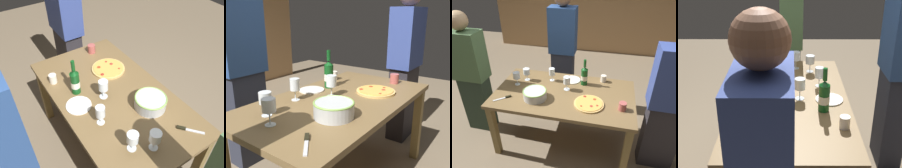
{
  "view_description": "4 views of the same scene",
  "coord_description": "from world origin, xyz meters",
  "views": [
    {
      "loc": [
        -1.23,
        0.81,
        2.18
      ],
      "look_at": [
        0.0,
        0.0,
        0.87
      ],
      "focal_mm": 38.16,
      "sensor_mm": 36.0,
      "label": 1
    },
    {
      "loc": [
        -1.41,
        -1.03,
        1.38
      ],
      "look_at": [
        0.0,
        0.0,
        0.87
      ],
      "focal_mm": 38.86,
      "sensor_mm": 36.0,
      "label": 2
    },
    {
      "loc": [
        0.46,
        -1.98,
        2.11
      ],
      "look_at": [
        0.0,
        0.0,
        0.87
      ],
      "focal_mm": 33.77,
      "sensor_mm": 36.0,
      "label": 3
    },
    {
      "loc": [
        2.15,
        0.01,
        1.88
      ],
      "look_at": [
        0.0,
        0.0,
        0.87
      ],
      "focal_mm": 49.93,
      "sensor_mm": 36.0,
      "label": 4
    }
  ],
  "objects": [
    {
      "name": "person_guest_right",
      "position": [
        -0.22,
        0.89,
        0.91
      ],
      "size": [
        0.38,
        0.24,
        1.77
      ],
      "rotation": [
        0.0,
        0.0,
        -1.32
      ],
      "color": "#282C3A",
      "rests_on": "ground"
    },
    {
      "name": "cup_amber",
      "position": [
        0.42,
        0.36,
        0.79
      ],
      "size": [
        0.07,
        0.07,
        0.09
      ],
      "primitive_type": "cylinder",
      "color": "white",
      "rests_on": "dining_table"
    },
    {
      "name": "dining_table",
      "position": [
        0.0,
        0.0,
        0.66
      ],
      "size": [
        1.6,
        0.9,
        0.75
      ],
      "color": "brown",
      "rests_on": "ground"
    },
    {
      "name": "serving_bowl",
      "position": [
        -0.29,
        -0.18,
        0.81
      ],
      "size": [
        0.26,
        0.26,
        0.1
      ],
      "color": "silver",
      "rests_on": "dining_table"
    },
    {
      "name": "wine_glass_by_bottle",
      "position": [
        0.02,
        0.08,
        0.87
      ],
      "size": [
        0.08,
        0.08,
        0.17
      ],
      "color": "white",
      "rests_on": "dining_table"
    },
    {
      "name": "side_plate",
      "position": [
        0.04,
        0.3,
        0.76
      ],
      "size": [
        0.21,
        0.21,
        0.01
      ],
      "primitive_type": "cylinder",
      "color": "white",
      "rests_on": "dining_table"
    },
    {
      "name": "wine_glass_near_pizza",
      "position": [
        -0.52,
        0.18,
        0.86
      ],
      "size": [
        0.08,
        0.08,
        0.16
      ],
      "color": "white",
      "rests_on": "dining_table"
    },
    {
      "name": "wine_glass_far_right",
      "position": [
        -0.6,
        0.05,
        0.87
      ],
      "size": [
        0.08,
        0.08,
        0.16
      ],
      "color": "white",
      "rests_on": "dining_table"
    },
    {
      "name": "pizza_knife",
      "position": [
        -0.62,
        -0.25,
        0.76
      ],
      "size": [
        0.17,
        0.15,
        0.02
      ],
      "color": "silver",
      "rests_on": "dining_table"
    },
    {
      "name": "person_host",
      "position": [
        -1.19,
        0.01,
        0.82
      ],
      "size": [
        0.41,
        0.24,
        1.61
      ],
      "rotation": [
        0.0,
        0.0,
        -0.01
      ],
      "color": "#253528",
      "rests_on": "ground"
    },
    {
      "name": "cup_ceramic",
      "position": [
        0.65,
        -0.17,
        0.79
      ],
      "size": [
        0.08,
        0.08,
        0.09
      ],
      "primitive_type": "cylinder",
      "color": "#B1544E",
      "rests_on": "dining_table"
    },
    {
      "name": "pizza",
      "position": [
        0.31,
        -0.16,
        0.76
      ],
      "size": [
        0.32,
        0.32,
        0.03
      ],
      "color": "#DEAF63",
      "rests_on": "dining_table"
    },
    {
      "name": "wine_bottle",
      "position": [
        0.2,
        0.24,
        0.87
      ],
      "size": [
        0.08,
        0.08,
        0.33
      ],
      "color": "#114B1B",
      "rests_on": "dining_table"
    },
    {
      "name": "wine_glass_far_left",
      "position": [
        -0.21,
        0.24,
        0.87
      ],
      "size": [
        0.07,
        0.07,
        0.17
      ],
      "color": "white",
      "rests_on": "dining_table"
    }
  ]
}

